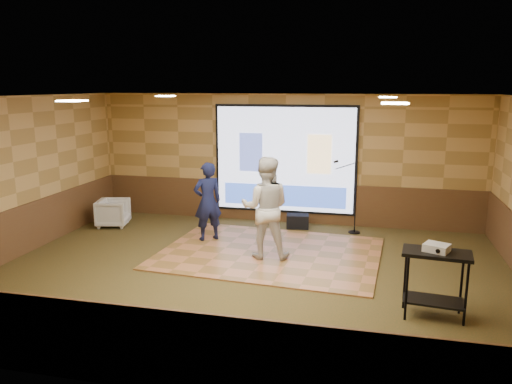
% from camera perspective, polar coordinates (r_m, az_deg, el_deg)
% --- Properties ---
extents(ground, '(9.00, 9.00, 0.00)m').
position_cam_1_polar(ground, '(8.71, -0.76, -9.35)').
color(ground, '#303618').
rests_on(ground, ground).
extents(room_shell, '(9.04, 7.04, 3.02)m').
position_cam_1_polar(room_shell, '(8.18, -0.80, 4.44)').
color(room_shell, tan).
rests_on(room_shell, ground).
extents(wainscot_back, '(9.00, 0.04, 0.95)m').
position_cam_1_polar(wainscot_back, '(11.83, 3.28, -1.16)').
color(wainscot_back, '#53301B').
rests_on(wainscot_back, ground).
extents(wainscot_front, '(9.00, 0.04, 0.95)m').
position_cam_1_polar(wainscot_front, '(5.51, -9.89, -17.53)').
color(wainscot_front, '#53301B').
rests_on(wainscot_front, ground).
extents(wainscot_left, '(0.04, 7.00, 0.95)m').
position_cam_1_polar(wainscot_left, '(10.52, -25.26, -4.02)').
color(wainscot_left, '#53301B').
rests_on(wainscot_left, ground).
extents(projector_screen, '(3.32, 0.06, 2.52)m').
position_cam_1_polar(projector_screen, '(11.60, 3.30, 3.60)').
color(projector_screen, black).
rests_on(projector_screen, room_shell).
extents(downlight_nw, '(0.32, 0.32, 0.02)m').
position_cam_1_polar(downlight_nw, '(10.52, -10.30, 10.74)').
color(downlight_nw, '#FFE8BF').
rests_on(downlight_nw, room_shell).
extents(downlight_ne, '(0.32, 0.32, 0.02)m').
position_cam_1_polar(downlight_ne, '(9.67, 14.84, 10.44)').
color(downlight_ne, '#FFE8BF').
rests_on(downlight_ne, room_shell).
extents(downlight_sw, '(0.32, 0.32, 0.02)m').
position_cam_1_polar(downlight_sw, '(7.60, -20.27, 9.75)').
color(downlight_sw, '#FFE8BF').
rests_on(downlight_sw, room_shell).
extents(downlight_se, '(0.32, 0.32, 0.02)m').
position_cam_1_polar(downlight_se, '(6.38, 15.59, 9.74)').
color(downlight_se, '#FFE8BF').
rests_on(downlight_se, room_shell).
extents(dance_floor, '(4.33, 3.42, 0.03)m').
position_cam_1_polar(dance_floor, '(9.71, 1.59, -6.96)').
color(dance_floor, '#AA673E').
rests_on(dance_floor, ground).
extents(player_left, '(0.71, 0.67, 1.63)m').
position_cam_1_polar(player_left, '(10.31, -5.55, -1.07)').
color(player_left, '#12173A').
rests_on(player_left, dance_floor).
extents(player_right, '(1.01, 0.83, 1.90)m').
position_cam_1_polar(player_right, '(9.19, 1.09, -1.80)').
color(player_right, beige).
rests_on(player_right, dance_floor).
extents(av_table, '(0.91, 0.48, 0.96)m').
position_cam_1_polar(av_table, '(7.39, 19.84, -8.55)').
color(av_table, black).
rests_on(av_table, ground).
extents(projector, '(0.40, 0.37, 0.11)m').
position_cam_1_polar(projector, '(7.29, 19.94, -6.00)').
color(projector, silver).
rests_on(projector, av_table).
extents(mic_stand, '(0.63, 0.26, 1.61)m').
position_cam_1_polar(mic_stand, '(11.12, 10.97, -2.13)').
color(mic_stand, black).
rests_on(mic_stand, ground).
extents(banquet_chair, '(0.83, 0.81, 0.63)m').
position_cam_1_polar(banquet_chair, '(11.94, -16.00, -2.29)').
color(banquet_chair, gray).
rests_on(banquet_chair, ground).
extents(duffel_bag, '(0.54, 0.40, 0.31)m').
position_cam_1_polar(duffel_bag, '(11.40, 4.78, -3.35)').
color(duffel_bag, black).
rests_on(duffel_bag, ground).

